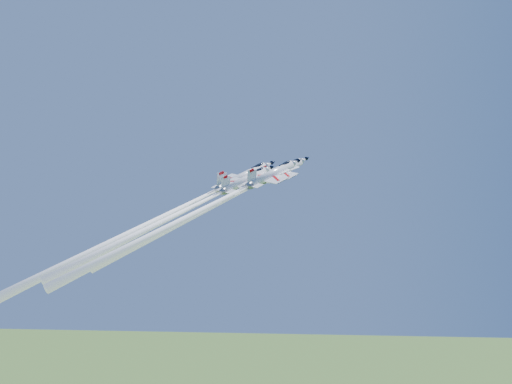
# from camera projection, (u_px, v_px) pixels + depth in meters

# --- Properties ---
(jet_lead) EXTENTS (30.32, 31.41, 38.61)m
(jet_lead) POSITION_uv_depth(u_px,v_px,m) (220.00, 203.00, 118.89)
(jet_lead) COLOR white
(jet_left) EXTENTS (35.81, 37.29, 47.03)m
(jet_left) POSITION_uv_depth(u_px,v_px,m) (158.00, 219.00, 114.29)
(jet_left) COLOR white
(jet_right) EXTENTS (31.19, 32.36, 40.14)m
(jet_right) POSITION_uv_depth(u_px,v_px,m) (199.00, 211.00, 108.50)
(jet_right) COLOR white
(jet_slot) EXTENTS (28.63, 29.58, 35.92)m
(jet_slot) POSITION_uv_depth(u_px,v_px,m) (179.00, 213.00, 110.48)
(jet_slot) COLOR white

